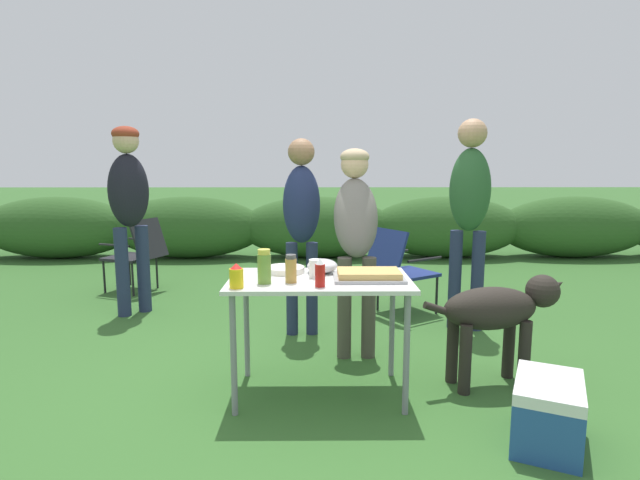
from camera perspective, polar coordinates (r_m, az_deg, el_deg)
The scene contains 19 objects.
ground_plane at distance 3.29m, azimuth -0.03°, elevation -17.08°, with size 60.00×60.00×0.00m, color #336028.
shrub_hedge at distance 7.72m, azimuth -0.32°, elevation 1.47°, with size 14.40×0.90×0.95m.
folding_table at distance 3.06m, azimuth -0.03°, elevation -5.81°, with size 1.10×0.64×0.74m.
food_tray at distance 3.02m, azimuth 5.59°, elevation -4.02°, with size 0.42×0.28×0.06m.
plate_stack at distance 3.21m, azimuth -4.03°, elevation -3.40°, with size 0.25×0.25×0.04m, color white.
mixing_bowl at distance 3.19m, azimuth 0.26°, elevation -2.98°, with size 0.19×0.19×0.09m, color silver.
paper_cup_stack at distance 3.05m, azimuth -0.52°, elevation -3.28°, with size 0.08×0.08×0.11m, color white.
relish_jar at distance 2.91m, azimuth -6.39°, elevation -3.06°, with size 0.08×0.08×0.20m.
spice_jar at distance 2.93m, azimuth -3.34°, elevation -3.32°, with size 0.07×0.07×0.17m.
ketchup_bottle at distance 2.82m, azimuth 0.11°, elevation -3.80°, with size 0.06×0.06×0.17m.
mustard_bottle at distance 2.83m, azimuth -9.54°, elevation -4.10°, with size 0.08×0.08×0.14m.
standing_person_with_beanie at distance 3.72m, azimuth 4.10°, elevation 1.68°, with size 0.34×0.46×1.55m.
standing_person_in_navy_coat at distance 4.42m, azimuth 16.71°, elevation 4.17°, with size 0.40×0.34×1.81m.
standing_person_in_dark_puffer at distance 4.11m, azimuth -2.12°, elevation 2.78°, with size 0.32×0.23×1.64m.
standing_person_in_red_jacket at distance 5.02m, azimuth -20.99°, elevation 4.41°, with size 0.47×0.47×1.78m.
dog at distance 3.43m, azimuth 19.71°, elevation -7.76°, with size 0.98×0.38×0.72m.
camp_chair_green_behind_table at distance 4.82m, azimuth 9.02°, elevation -2.98°, with size 0.74×0.70×0.83m.
camp_chair_near_hedge at distance 5.98m, azimuth -20.14°, elevation -1.17°, with size 0.72×0.65×0.83m.
cooler_box at distance 2.94m, azimuth 24.57°, elevation -17.48°, with size 0.50×0.57×0.34m.
Camera 1 is at (-0.02, -2.96, 1.42)m, focal length 28.00 mm.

